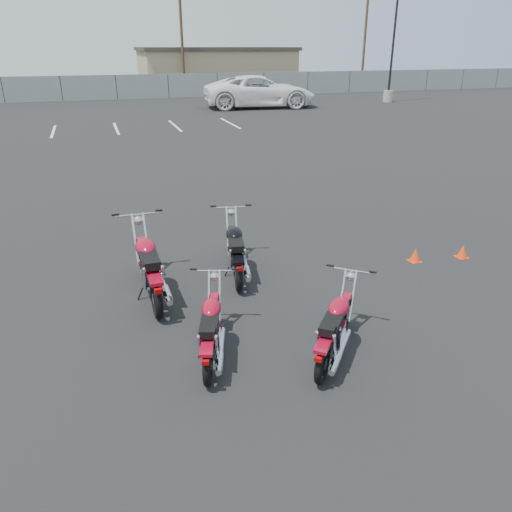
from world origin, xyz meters
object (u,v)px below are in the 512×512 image
object	(u,v)px
motorcycle_rear_red	(336,328)
white_van	(260,82)
motorcycle_second_black	(236,250)
motorcycle_third_red	(212,329)
motorcycle_front_red	(149,267)

from	to	relation	value
motorcycle_rear_red	white_van	bearing A→B (deg)	73.71
motorcycle_second_black	motorcycle_third_red	bearing A→B (deg)	-112.85
motorcycle_front_red	white_van	xyz separation A→B (m)	(10.37, 25.49, 1.10)
motorcycle_third_red	white_van	xyz separation A→B (m)	(9.79, 27.55, 1.22)
motorcycle_third_red	motorcycle_front_red	bearing A→B (deg)	105.75
motorcycle_front_red	motorcycle_rear_red	xyz separation A→B (m)	(2.17, -2.57, -0.10)
motorcycle_front_red	motorcycle_second_black	xyz separation A→B (m)	(1.61, 0.38, -0.06)
motorcycle_rear_red	white_van	world-z (taller)	white_van
motorcycle_rear_red	motorcycle_third_red	bearing A→B (deg)	162.14
motorcycle_third_red	motorcycle_rear_red	size ratio (longest dim) A/B	1.09
motorcycle_front_red	white_van	world-z (taller)	white_van
motorcycle_front_red	motorcycle_third_red	distance (m)	2.14
motorcycle_second_black	motorcycle_rear_red	distance (m)	3.01
motorcycle_front_red	white_van	distance (m)	27.54
motorcycle_front_red	motorcycle_second_black	world-z (taller)	motorcycle_front_red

